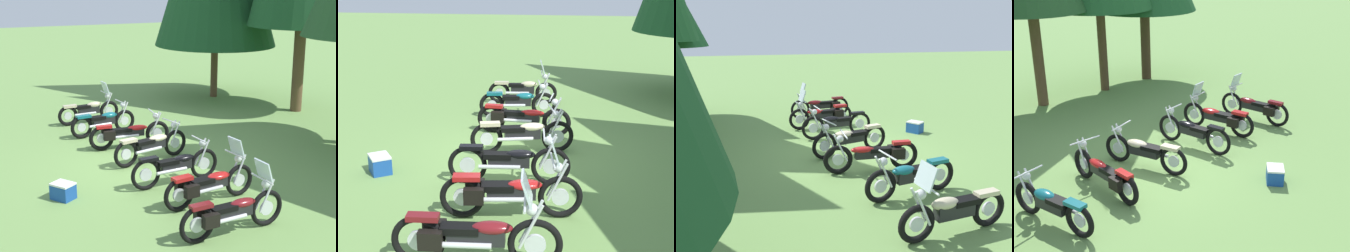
% 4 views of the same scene
% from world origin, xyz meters
% --- Properties ---
extents(ground_plane, '(80.00, 80.00, 0.00)m').
position_xyz_m(ground_plane, '(0.00, 0.00, 0.00)').
color(ground_plane, '#6B934C').
extents(motorcycle_1, '(0.69, 2.15, 1.00)m').
position_xyz_m(motorcycle_1, '(-2.97, -0.31, 0.44)').
color(motorcycle_1, black).
rests_on(motorcycle_1, ground_plane).
extents(motorcycle_2, '(0.78, 2.38, 1.01)m').
position_xyz_m(motorcycle_2, '(-1.45, -0.02, 0.43)').
color(motorcycle_2, black).
rests_on(motorcycle_2, ground_plane).
extents(motorcycle_3, '(0.90, 2.27, 1.02)m').
position_xyz_m(motorcycle_3, '(-0.11, 0.20, 0.46)').
color(motorcycle_3, black).
rests_on(motorcycle_3, ground_plane).
extents(motorcycle_4, '(0.67, 2.32, 1.03)m').
position_xyz_m(motorcycle_4, '(1.60, 0.17, 0.46)').
color(motorcycle_4, black).
rests_on(motorcycle_4, ground_plane).
extents(motorcycle_5, '(0.82, 2.32, 1.38)m').
position_xyz_m(motorcycle_5, '(2.92, 0.37, 0.47)').
color(motorcycle_5, black).
rests_on(motorcycle_5, ground_plane).
extents(motorcycle_6, '(0.69, 2.33, 1.38)m').
position_xyz_m(motorcycle_6, '(4.39, 0.13, 0.48)').
color(motorcycle_6, black).
rests_on(motorcycle_6, ground_plane).
extents(picnic_cooler, '(0.61, 0.59, 0.37)m').
position_xyz_m(picnic_cooler, '(1.48, -2.50, 0.19)').
color(picnic_cooler, '#19479E').
rests_on(picnic_cooler, ground_plane).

